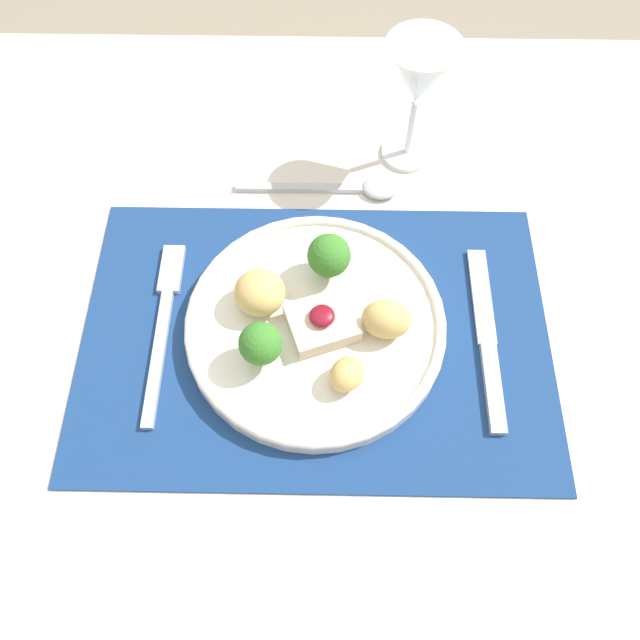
{
  "coord_description": "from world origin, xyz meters",
  "views": [
    {
      "loc": [
        0.01,
        -0.3,
        1.31
      ],
      "look_at": [
        0.0,
        0.01,
        0.74
      ],
      "focal_mm": 35.0,
      "sensor_mm": 36.0,
      "label": 1
    }
  ],
  "objects_px": {
    "dinner_plate": "(318,321)",
    "fork": "(164,317)",
    "knife": "(488,348)",
    "wine_glass_near": "(419,79)",
    "spoon": "(353,188)"
  },
  "relations": [
    {
      "from": "knife",
      "to": "dinner_plate",
      "type": "bearing_deg",
      "value": 172.12
    },
    {
      "from": "knife",
      "to": "wine_glass_near",
      "type": "relative_size",
      "value": 1.35
    },
    {
      "from": "dinner_plate",
      "to": "fork",
      "type": "distance_m",
      "value": 0.17
    },
    {
      "from": "fork",
      "to": "dinner_plate",
      "type": "bearing_deg",
      "value": -1.95
    },
    {
      "from": "knife",
      "to": "spoon",
      "type": "distance_m",
      "value": 0.25
    },
    {
      "from": "dinner_plate",
      "to": "knife",
      "type": "xyz_separation_m",
      "value": [
        0.18,
        -0.02,
        -0.01
      ]
    },
    {
      "from": "knife",
      "to": "fork",
      "type": "bearing_deg",
      "value": 173.89
    },
    {
      "from": "dinner_plate",
      "to": "spoon",
      "type": "height_order",
      "value": "dinner_plate"
    },
    {
      "from": "fork",
      "to": "spoon",
      "type": "xyz_separation_m",
      "value": [
        0.2,
        0.18,
        -0.0
      ]
    },
    {
      "from": "fork",
      "to": "knife",
      "type": "relative_size",
      "value": 1.0
    },
    {
      "from": "fork",
      "to": "wine_glass_near",
      "type": "distance_m",
      "value": 0.38
    },
    {
      "from": "dinner_plate",
      "to": "spoon",
      "type": "bearing_deg",
      "value": 78.76
    },
    {
      "from": "fork",
      "to": "spoon",
      "type": "distance_m",
      "value": 0.27
    },
    {
      "from": "wine_glass_near",
      "to": "dinner_plate",
      "type": "bearing_deg",
      "value": -112.96
    },
    {
      "from": "spoon",
      "to": "wine_glass_near",
      "type": "relative_size",
      "value": 1.24
    }
  ]
}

